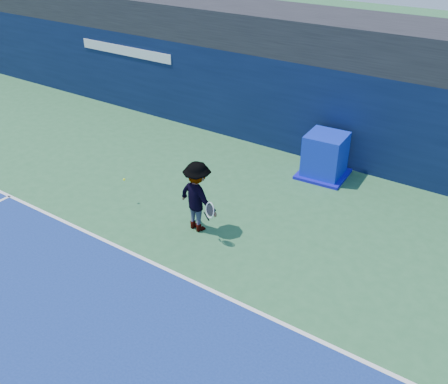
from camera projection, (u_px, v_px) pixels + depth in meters
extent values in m
plane|color=#2E683B|center=(33.00, 337.00, 9.48)|extent=(80.00, 80.00, 0.00)
cube|color=white|center=(141.00, 257.00, 11.62)|extent=(24.00, 0.10, 0.01)
cube|color=black|center=(314.00, 33.00, 15.90)|extent=(36.00, 3.00, 1.20)
cube|color=#091434|center=(295.00, 105.00, 16.23)|extent=(36.00, 1.00, 3.00)
cube|color=white|center=(125.00, 51.00, 18.88)|extent=(4.50, 0.04, 0.35)
cube|color=#0D23BE|center=(325.00, 155.00, 14.85)|extent=(1.19, 1.19, 1.34)
cube|color=#120CB1|center=(323.00, 174.00, 15.16)|extent=(1.49, 1.49, 0.09)
imported|color=silver|center=(198.00, 197.00, 12.23)|extent=(1.30, 0.89, 1.85)
cylinder|color=black|center=(207.00, 216.00, 11.97)|extent=(0.09, 0.16, 0.29)
torus|color=silver|center=(210.00, 210.00, 11.74)|extent=(0.34, 0.19, 0.33)
cylinder|color=black|center=(210.00, 210.00, 11.74)|extent=(0.29, 0.15, 0.28)
sphere|color=#D1F41B|center=(124.00, 179.00, 13.45)|extent=(0.07, 0.07, 0.07)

